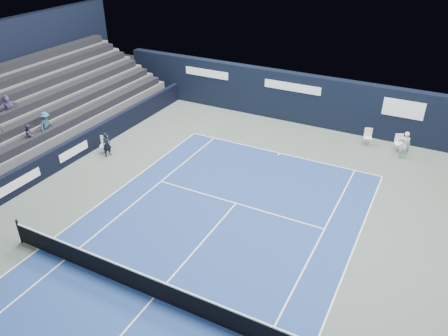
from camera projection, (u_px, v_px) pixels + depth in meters
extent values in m
plane|color=#49574F|center=(185.00, 262.00, 16.46)|extent=(48.00, 48.00, 0.00)
cube|color=navy|center=(154.00, 298.00, 14.92)|extent=(10.97, 23.77, 0.01)
cube|color=silver|center=(368.00, 138.00, 24.70)|extent=(0.53, 0.51, 0.04)
cube|color=silver|center=(368.00, 132.00, 24.73)|extent=(0.43, 0.14, 0.52)
cylinder|color=silver|center=(370.00, 140.00, 24.93)|extent=(0.02, 0.02, 0.45)
cylinder|color=silver|center=(363.00, 140.00, 24.99)|extent=(0.02, 0.02, 0.45)
cylinder|color=silver|center=(371.00, 143.00, 24.63)|extent=(0.02, 0.02, 0.45)
cylinder|color=silver|center=(364.00, 143.00, 24.70)|extent=(0.02, 0.02, 0.45)
cube|color=white|center=(368.00, 131.00, 24.71)|extent=(0.36, 0.17, 0.33)
cube|color=white|center=(399.00, 144.00, 24.01)|extent=(0.57, 0.56, 0.04)
cube|color=white|center=(399.00, 138.00, 24.05)|extent=(0.42, 0.21, 0.53)
cylinder|color=white|center=(401.00, 146.00, 24.27)|extent=(0.03, 0.03, 0.46)
cylinder|color=white|center=(394.00, 146.00, 24.29)|extent=(0.03, 0.03, 0.46)
cylinder|color=white|center=(403.00, 149.00, 23.96)|extent=(0.03, 0.03, 0.46)
cylinder|color=white|center=(396.00, 149.00, 23.98)|extent=(0.03, 0.03, 0.46)
cube|color=silver|center=(104.00, 145.00, 23.90)|extent=(0.56, 0.55, 0.04)
cube|color=silver|center=(104.00, 140.00, 23.94)|extent=(0.40, 0.21, 0.51)
cylinder|color=silver|center=(109.00, 148.00, 24.15)|extent=(0.02, 0.02, 0.45)
cylinder|color=silver|center=(102.00, 148.00, 24.17)|extent=(0.02, 0.02, 0.45)
cylinder|color=silver|center=(107.00, 151.00, 23.86)|extent=(0.02, 0.02, 0.45)
cylinder|color=silver|center=(101.00, 150.00, 23.87)|extent=(0.02, 0.02, 0.45)
imported|color=black|center=(107.00, 144.00, 23.50)|extent=(0.49, 0.58, 1.35)
cube|color=white|center=(280.00, 153.00, 24.06)|extent=(10.97, 0.06, 0.00)
cube|color=white|center=(39.00, 249.00, 17.11)|extent=(0.06, 23.77, 0.00)
cube|color=white|center=(65.00, 260.00, 16.56)|extent=(0.06, 23.77, 0.00)
cube|color=white|center=(236.00, 203.00, 19.84)|extent=(8.23, 0.06, 0.00)
cube|color=white|center=(154.00, 298.00, 14.92)|extent=(0.06, 12.80, 0.00)
cube|color=white|center=(279.00, 154.00, 23.94)|extent=(0.06, 0.30, 0.00)
cylinder|color=black|center=(19.00, 231.00, 17.20)|extent=(0.10, 0.10, 1.10)
cube|color=black|center=(153.00, 288.00, 14.69)|extent=(12.80, 0.03, 0.86)
cube|color=white|center=(152.00, 278.00, 14.47)|extent=(12.80, 0.05, 0.06)
cube|color=black|center=(308.00, 100.00, 26.84)|extent=(26.00, 0.60, 3.10)
cube|color=silver|center=(207.00, 73.00, 29.01)|extent=(3.20, 0.02, 0.50)
cube|color=silver|center=(292.00, 87.00, 26.62)|extent=(3.60, 0.02, 0.50)
cube|color=silver|center=(403.00, 109.00, 24.12)|extent=(2.20, 0.02, 1.00)
cube|color=black|center=(71.00, 151.00, 23.03)|extent=(0.30, 22.00, 1.20)
cube|color=silver|center=(19.00, 182.00, 20.27)|extent=(0.02, 2.40, 0.45)
cube|color=silver|center=(74.00, 151.00, 22.96)|extent=(0.02, 2.00, 0.45)
cube|color=#4D4C4F|center=(76.00, 137.00, 23.93)|extent=(0.90, 16.00, 1.65)
cube|color=#4E4E51|center=(63.00, 130.00, 24.18)|extent=(0.90, 16.00, 2.10)
cube|color=#4E4E51|center=(50.00, 124.00, 24.42)|extent=(0.90, 16.00, 2.55)
cube|color=#48484A|center=(38.00, 117.00, 24.67)|extent=(0.90, 16.00, 3.00)
cube|color=#515254|center=(26.00, 110.00, 24.92)|extent=(0.90, 16.00, 3.45)
cube|color=#4C4C4E|center=(14.00, 104.00, 25.16)|extent=(0.90, 16.00, 3.90)
cube|color=black|center=(73.00, 120.00, 23.42)|extent=(0.63, 15.20, 0.40)
cube|color=black|center=(59.00, 109.00, 23.55)|extent=(0.63, 15.20, 0.40)
cube|color=black|center=(45.00, 99.00, 23.69)|extent=(0.63, 15.20, 0.40)
cube|color=black|center=(31.00, 88.00, 23.82)|extent=(0.63, 15.20, 0.40)
cube|color=black|center=(18.00, 78.00, 23.96)|extent=(0.63, 15.20, 0.40)
cube|color=black|center=(5.00, 67.00, 24.09)|extent=(0.63, 15.20, 0.40)
cube|color=black|center=(0.00, 81.00, 24.84)|extent=(0.60, 18.00, 6.40)
imported|color=#282A43|center=(30.00, 134.00, 21.13)|extent=(0.56, 0.62, 1.03)
imported|color=#2B5066|center=(46.00, 124.00, 21.87)|extent=(0.64, 0.91, 1.29)
imported|color=#493A6A|center=(8.00, 106.00, 21.74)|extent=(0.60, 1.13, 1.16)
imported|color=silver|center=(405.00, 145.00, 23.26)|extent=(0.60, 0.43, 1.53)
cylinder|color=black|center=(402.00, 142.00, 22.95)|extent=(0.03, 0.29, 0.13)
torus|color=black|center=(402.00, 142.00, 22.71)|extent=(0.30, 0.13, 0.29)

